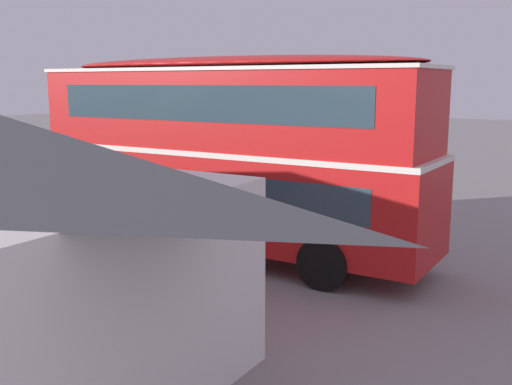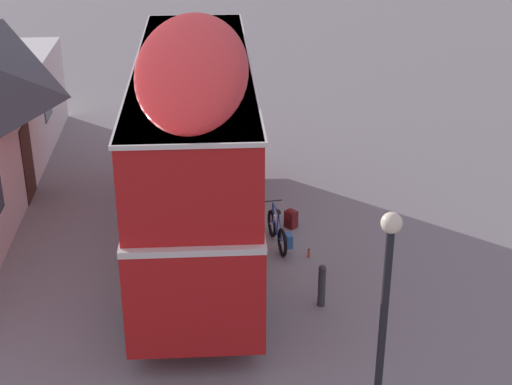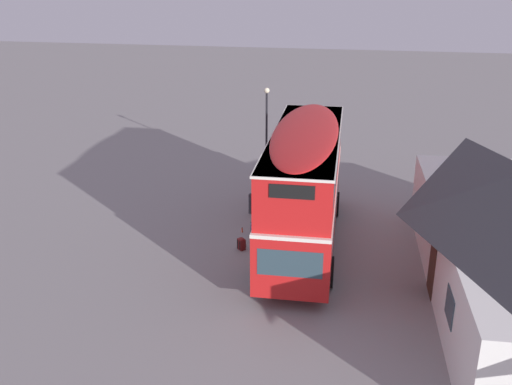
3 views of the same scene
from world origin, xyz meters
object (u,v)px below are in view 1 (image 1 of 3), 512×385
touring_bicycle (274,224)px  backpack_on_ground (251,221)px  double_decker_bus (229,147)px  water_bottle_red_squeeze (303,231)px  kerb_bollard (374,227)px

touring_bicycle → backpack_on_ground: size_ratio=3.36×
double_decker_bus → backpack_on_ground: double_decker_bus is taller
water_bottle_red_squeeze → kerb_bollard: kerb_bollard is taller
touring_bicycle → backpack_on_ground: (1.00, -0.38, -0.11)m
backpack_on_ground → kerb_bollard: size_ratio=0.51×
water_bottle_red_squeeze → kerb_bollard: bearing=-178.4°
touring_bicycle → kerb_bollard: 2.70m
double_decker_bus → backpack_on_ground: size_ratio=20.38×
double_decker_bus → backpack_on_ground: 3.43m
double_decker_bus → kerb_bollard: size_ratio=10.44×
touring_bicycle → backpack_on_ground: 1.07m
touring_bicycle → kerb_bollard: size_ratio=1.72×
touring_bicycle → backpack_on_ground: bearing=-21.0°
double_decker_bus → water_bottle_red_squeeze: (-0.68, -2.59, -2.54)m
double_decker_bus → touring_bicycle: (-0.12, -1.92, -2.27)m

